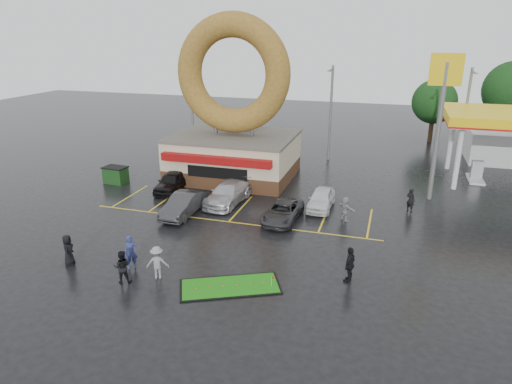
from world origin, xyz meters
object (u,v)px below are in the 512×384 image
(car_silver, at_px, (228,193))
(person_blue, at_px, (131,252))
(shell_sign, at_px, (442,101))
(streetlight_mid, at_px, (331,111))
(putting_green, at_px, (230,286))
(car_black, at_px, (171,182))
(car_grey, at_px, (283,212))
(streetlight_left, at_px, (192,106))
(person_cameraman, at_px, (350,265))
(donut_shop, at_px, (233,126))
(car_dgrey, at_px, (184,205))
(car_white, at_px, (321,199))
(dumpster, at_px, (116,175))
(streetlight_right, at_px, (465,116))

(car_silver, relative_size, person_blue, 2.82)
(shell_sign, height_order, streetlight_mid, shell_sign)
(car_silver, bearing_deg, putting_green, -64.40)
(car_black, height_order, car_grey, car_black)
(streetlight_mid, bearing_deg, car_silver, -110.29)
(shell_sign, distance_m, car_grey, 13.85)
(shell_sign, bearing_deg, streetlight_left, 161.01)
(car_silver, height_order, person_cameraman, person_cameraman)
(donut_shop, relative_size, car_silver, 2.57)
(streetlight_left, xyz_separation_m, car_silver, (8.75, -13.22, -4.02))
(streetlight_mid, distance_m, car_dgrey, 19.19)
(car_dgrey, bearing_deg, car_white, 25.72)
(car_silver, bearing_deg, dumpster, 175.51)
(streetlight_mid, xyz_separation_m, putting_green, (-1.10, -25.21, -4.74))
(car_dgrey, bearing_deg, car_black, 127.14)
(car_white, bearing_deg, dumpster, 178.04)
(donut_shop, distance_m, streetlight_right, 21.00)
(streetlight_right, xyz_separation_m, car_silver, (-17.25, -15.22, -4.02))
(streetlight_mid, bearing_deg, streetlight_right, 4.76)
(car_black, xyz_separation_m, car_white, (11.96, -0.34, -0.05))
(shell_sign, distance_m, car_silver, 16.59)
(streetlight_left, distance_m, car_silver, 16.35)
(car_silver, relative_size, putting_green, 0.97)
(shell_sign, distance_m, streetlight_left, 24.46)
(streetlight_right, distance_m, car_black, 26.76)
(donut_shop, height_order, person_blue, donut_shop)
(shell_sign, bearing_deg, car_dgrey, -153.05)
(car_black, xyz_separation_m, car_dgrey, (3.11, -4.33, 0.01))
(dumpster, bearing_deg, donut_shop, 32.01)
(shell_sign, distance_m, car_black, 20.98)
(car_white, bearing_deg, donut_shop, 148.53)
(streetlight_right, bearing_deg, person_cameraman, -107.47)
(car_dgrey, height_order, car_grey, car_dgrey)
(streetlight_left, distance_m, person_cameraman, 28.91)
(car_grey, height_order, person_cameraman, person_cameraman)
(person_blue, relative_size, dumpster, 1.03)
(streetlight_mid, distance_m, car_silver, 15.68)
(streetlight_mid, distance_m, car_black, 17.13)
(donut_shop, height_order, car_black, donut_shop)
(dumpster, bearing_deg, person_cameraman, -22.16)
(donut_shop, distance_m, dumpster, 10.66)
(car_white, bearing_deg, car_grey, -124.41)
(donut_shop, xyz_separation_m, person_blue, (0.21, -16.96, -3.53))
(car_silver, distance_m, putting_green, 11.77)
(car_white, bearing_deg, person_cameraman, -71.99)
(streetlight_mid, distance_m, streetlight_right, 12.04)
(shell_sign, height_order, person_blue, shell_sign)
(car_dgrey, relative_size, person_blue, 2.46)
(person_blue, distance_m, putting_green, 5.77)
(person_cameraman, bearing_deg, streetlight_right, 177.14)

